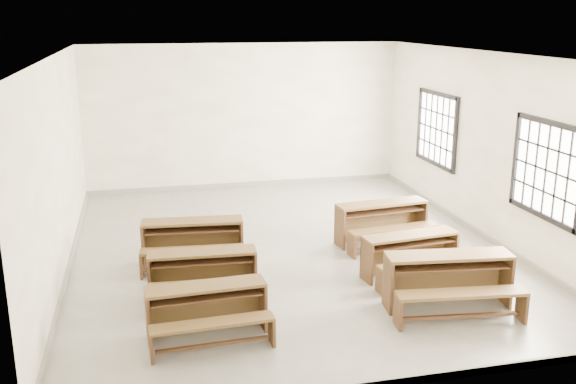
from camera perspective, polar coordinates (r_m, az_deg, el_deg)
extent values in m
plane|color=gray|center=(10.74, 0.00, -5.15)|extent=(8.50, 8.50, 0.00)
cube|color=white|center=(10.07, 0.00, 12.02)|extent=(7.00, 8.50, 0.05)
cube|color=white|center=(14.36, -3.87, 6.69)|extent=(7.00, 0.05, 3.20)
cube|color=white|center=(6.40, 8.68, -4.64)|extent=(7.00, 0.05, 3.20)
cube|color=white|center=(10.10, -19.60, 2.09)|extent=(0.05, 8.50, 3.20)
cube|color=white|center=(11.56, 17.05, 3.91)|extent=(0.05, 8.50, 3.20)
cube|color=gray|center=(14.68, -3.76, 0.71)|extent=(7.00, 0.04, 0.10)
cube|color=gray|center=(7.07, 8.17, -16.53)|extent=(7.00, 0.04, 0.10)
cube|color=gray|center=(10.54, -18.87, -6.14)|extent=(0.04, 8.50, 0.10)
cube|color=gray|center=(11.96, 16.49, -3.38)|extent=(0.04, 8.50, 0.10)
cube|color=white|center=(10.08, 22.08, 1.83)|extent=(0.02, 1.50, 1.30)
cube|color=black|center=(9.95, 22.39, 5.69)|extent=(0.06, 1.62, 0.08)
cube|color=black|center=(10.24, 21.60, -1.93)|extent=(0.06, 1.62, 0.08)
cube|color=black|center=(10.71, 19.61, 2.81)|extent=(0.06, 0.08, 1.46)
cube|color=white|center=(13.12, 13.14, 5.49)|extent=(0.02, 1.50, 1.30)
cube|color=black|center=(13.02, 13.25, 8.48)|extent=(0.06, 1.62, 0.08)
cube|color=black|center=(13.24, 12.88, 2.55)|extent=(0.06, 1.62, 0.08)
cube|color=black|center=(12.42, 14.65, 4.85)|extent=(0.06, 0.08, 1.46)
cube|color=black|center=(13.82, 11.63, 6.06)|extent=(0.06, 0.08, 1.46)
cube|color=brown|center=(7.85, -7.33, -8.32)|extent=(1.46, 0.43, 0.04)
cube|color=brown|center=(8.13, -7.43, -9.97)|extent=(1.44, 0.10, 0.61)
cube|color=#482F18|center=(7.93, -12.37, -10.91)|extent=(0.05, 0.36, 0.61)
cube|color=#482F18|center=(8.10, -2.25, -9.93)|extent=(0.05, 0.36, 0.61)
cube|color=#482F18|center=(7.88, -7.28, -9.21)|extent=(1.35, 0.33, 0.02)
cube|color=brown|center=(7.57, -6.74, -11.51)|extent=(1.45, 0.32, 0.04)
cube|color=#482F18|center=(7.59, -12.08, -13.27)|extent=(0.05, 0.25, 0.34)
cube|color=#482F18|center=(7.78, -1.45, -12.18)|extent=(0.05, 0.25, 0.34)
cube|color=#482F18|center=(7.69, -6.67, -13.31)|extent=(1.34, 0.11, 0.04)
cube|color=brown|center=(8.88, -7.65, -5.33)|extent=(1.50, 0.46, 0.04)
cube|color=brown|center=(9.16, -7.62, -6.91)|extent=(1.48, 0.13, 0.63)
cube|color=#482F18|center=(9.02, -12.19, -7.51)|extent=(0.06, 0.37, 0.63)
cube|color=#482F18|center=(9.05, -2.99, -7.07)|extent=(0.06, 0.37, 0.63)
cube|color=#482F18|center=(8.91, -7.62, -6.15)|extent=(1.38, 0.36, 0.02)
cube|color=brown|center=(8.57, -7.47, -8.13)|extent=(1.49, 0.35, 0.04)
cube|color=#482F18|center=(8.66, -12.25, -9.51)|extent=(0.05, 0.26, 0.35)
cube|color=#482F18|center=(8.69, -2.62, -9.04)|extent=(0.05, 0.26, 0.35)
cube|color=#482F18|center=(8.68, -7.40, -9.81)|extent=(1.37, 0.13, 0.04)
cube|color=brown|center=(10.08, -8.53, -2.59)|extent=(1.59, 0.53, 0.04)
cube|color=brown|center=(10.36, -8.45, -4.14)|extent=(1.56, 0.18, 0.66)
cube|color=#482F18|center=(10.24, -12.73, -4.61)|extent=(0.07, 0.39, 0.66)
cube|color=#482F18|center=(10.21, -4.16, -4.31)|extent=(0.07, 0.39, 0.66)
cube|color=#482F18|center=(10.11, -8.50, -3.36)|extent=(1.47, 0.42, 0.02)
cube|color=brown|center=(9.73, -8.47, -5.10)|extent=(1.58, 0.41, 0.04)
cube|color=#482F18|center=(9.84, -12.89, -6.36)|extent=(0.06, 0.28, 0.37)
cube|color=#482F18|center=(9.82, -3.95, -6.05)|extent=(0.06, 0.28, 0.37)
cube|color=#482F18|center=(9.83, -8.40, -6.70)|extent=(1.45, 0.18, 0.04)
cube|color=brown|center=(8.73, 14.14, -5.49)|extent=(1.70, 0.61, 0.04)
cube|color=brown|center=(9.03, 13.58, -7.29)|extent=(1.66, 0.24, 0.71)
cube|color=#482F18|center=(8.63, 8.87, -8.12)|extent=(0.09, 0.42, 0.71)
cube|color=#482F18|center=(9.17, 18.78, -7.34)|extent=(0.09, 0.42, 0.71)
cube|color=#482F18|center=(8.77, 14.12, -6.42)|extent=(1.56, 0.49, 0.02)
cube|color=brown|center=(8.41, 15.20, -8.69)|extent=(1.69, 0.49, 0.04)
cube|color=#482F18|center=(8.25, 9.75, -10.51)|extent=(0.08, 0.29, 0.40)
cube|color=#482F18|center=(8.82, 20.08, -9.51)|extent=(0.08, 0.29, 0.40)
cube|color=#482F18|center=(8.54, 15.05, -10.60)|extent=(1.53, 0.23, 0.04)
cube|color=brown|center=(9.67, 10.85, -3.77)|extent=(1.49, 0.53, 0.04)
cube|color=brown|center=(9.91, 10.28, -5.28)|extent=(1.46, 0.21, 0.62)
cube|color=#482F18|center=(9.46, 7.01, -6.18)|extent=(0.08, 0.37, 0.62)
cube|color=#482F18|center=(10.15, 14.24, -5.03)|extent=(0.08, 0.37, 0.62)
cube|color=#482F18|center=(9.70, 10.87, -4.52)|extent=(1.37, 0.43, 0.02)
cube|color=brown|center=(9.41, 12.15, -6.18)|extent=(1.48, 0.42, 0.04)
cube|color=#482F18|center=(9.14, 8.25, -7.94)|extent=(0.07, 0.26, 0.35)
cube|color=#482F18|center=(9.86, 15.64, -6.60)|extent=(0.07, 0.26, 0.35)
cube|color=#482F18|center=(9.51, 12.06, -7.72)|extent=(1.35, 0.20, 0.04)
cube|color=brown|center=(11.00, 8.35, -1.00)|extent=(1.62, 0.56, 0.04)
cube|color=brown|center=(11.26, 7.86, -2.50)|extent=(1.58, 0.21, 0.67)
cube|color=#482F18|center=(10.78, 4.63, -3.21)|extent=(0.08, 0.40, 0.67)
cube|color=#482F18|center=(11.47, 11.70, -2.34)|extent=(0.08, 0.40, 0.67)
cube|color=#482F18|center=(11.02, 8.37, -1.72)|extent=(1.49, 0.45, 0.02)
cube|color=brown|center=(10.68, 9.48, -3.22)|extent=(1.60, 0.44, 0.04)
cube|color=#482F18|center=(10.42, 5.69, -4.79)|extent=(0.07, 0.28, 0.38)
cube|color=#482F18|center=(11.13, 12.94, -3.78)|extent=(0.07, 0.28, 0.38)
cube|color=#482F18|center=(10.78, 9.41, -4.72)|extent=(1.46, 0.21, 0.04)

